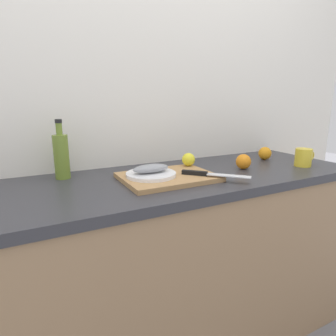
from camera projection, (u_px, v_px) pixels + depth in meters
name	position (u px, v px, depth m)	size (l,w,h in m)	color
back_wall	(129.00, 97.00, 1.45)	(3.20, 0.05, 2.50)	white
kitchen_counter	(158.00, 270.00, 1.35)	(2.00, 0.60, 0.90)	#9E7A56
cutting_board	(168.00, 177.00, 1.23)	(0.39, 0.30, 0.02)	tan
white_plate	(151.00, 174.00, 1.21)	(0.21, 0.21, 0.01)	white
fish_fillet	(151.00, 168.00, 1.20)	(0.16, 0.07, 0.04)	gray
chef_knife	(207.00, 174.00, 1.21)	(0.22, 0.23, 0.02)	silver
lemon_0	(188.00, 160.00, 1.39)	(0.06, 0.06, 0.06)	yellow
olive_oil_bottle	(61.00, 155.00, 1.23)	(0.06, 0.06, 0.26)	olive
coffee_mug_0	(304.00, 157.00, 1.47)	(0.12, 0.08, 0.09)	yellow
orange_0	(243.00, 162.00, 1.41)	(0.07, 0.07, 0.07)	orange
orange_2	(265.00, 153.00, 1.63)	(0.07, 0.07, 0.07)	orange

